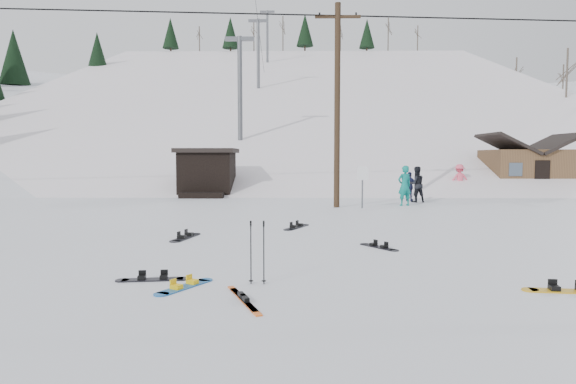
{
  "coord_description": "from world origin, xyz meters",
  "views": [
    {
      "loc": [
        0.1,
        -8.98,
        2.29
      ],
      "look_at": [
        -0.06,
        3.79,
        1.4
      ],
      "focal_mm": 32.0,
      "sensor_mm": 36.0,
      "label": 1
    }
  ],
  "objects_px": {
    "cabin": "(527,169)",
    "hero_skis": "(243,299)",
    "hero_snowboard": "(185,286)",
    "utility_pole": "(337,102)"
  },
  "relations": [
    {
      "from": "hero_snowboard",
      "to": "utility_pole",
      "type": "bearing_deg",
      "value": 14.6
    },
    {
      "from": "cabin",
      "to": "hero_skis",
      "type": "bearing_deg",
      "value": -122.18
    },
    {
      "from": "utility_pole",
      "to": "hero_snowboard",
      "type": "distance_m",
      "value": 15.41
    },
    {
      "from": "cabin",
      "to": "hero_snowboard",
      "type": "height_order",
      "value": "cabin"
    },
    {
      "from": "cabin",
      "to": "hero_snowboard",
      "type": "bearing_deg",
      "value": -124.83
    },
    {
      "from": "utility_pole",
      "to": "hero_skis",
      "type": "distance_m",
      "value": 15.91
    },
    {
      "from": "cabin",
      "to": "hero_skis",
      "type": "height_order",
      "value": "cabin"
    },
    {
      "from": "utility_pole",
      "to": "hero_snowboard",
      "type": "bearing_deg",
      "value": -105.09
    },
    {
      "from": "cabin",
      "to": "hero_snowboard",
      "type": "xyz_separation_m",
      "value": [
        -16.82,
        -24.17,
        -1.46
      ]
    },
    {
      "from": "cabin",
      "to": "hero_skis",
      "type": "relative_size",
      "value": 3.2
    }
  ]
}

